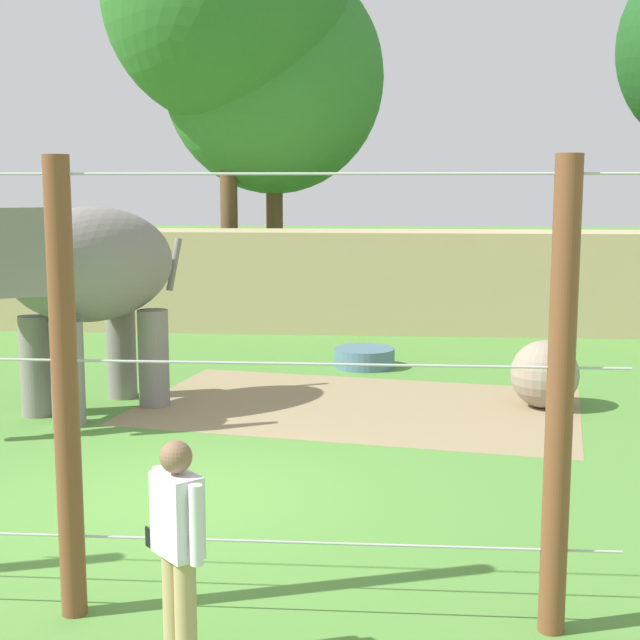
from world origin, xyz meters
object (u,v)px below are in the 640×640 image
zookeeper (178,548)px  water_tub (364,357)px  enrichment_ball (545,374)px  elephant (74,276)px

zookeeper → water_tub: zookeeper is taller
enrichment_ball → zookeeper: zookeeper is taller
enrichment_ball → elephant: bearing=-172.3°
elephant → water_tub: elephant is taller
elephant → zookeeper: (3.09, -6.95, -1.10)m
elephant → zookeeper: elephant is taller
enrichment_ball → water_tub: enrichment_ball is taller
elephant → enrichment_ball: (6.82, 0.92, -1.52)m
elephant → water_tub: 5.81m
elephant → enrichment_ball: elephant is taller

